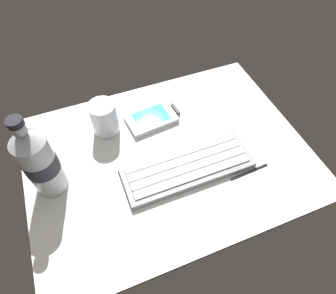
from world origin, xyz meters
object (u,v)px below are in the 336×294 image
object	(u,v)px
juice_cup	(105,119)
stylus_pen	(249,171)
keyboard	(187,166)
water_bottle	(39,161)
handheld_device	(154,118)

from	to	relation	value
juice_cup	stylus_pen	world-z (taller)	juice_cup
keyboard	stylus_pen	xyz separation A→B (cm)	(12.38, -6.15, -0.46)
juice_cup	stylus_pen	size ratio (longest dim) A/B	0.89
keyboard	stylus_pen	world-z (taller)	keyboard
keyboard	water_bottle	world-z (taller)	water_bottle
keyboard	handheld_device	size ratio (longest dim) A/B	2.18
handheld_device	stylus_pen	bearing A→B (deg)	-57.51
handheld_device	juice_cup	xyz separation A→B (cm)	(-11.87, 1.05, 3.18)
water_bottle	stylus_pen	distance (cm)	43.67
handheld_device	water_bottle	xyz separation A→B (cm)	(-26.52, -9.76, 8.28)
handheld_device	juice_cup	distance (cm)	12.33
water_bottle	keyboard	bearing A→B (deg)	-13.06
keyboard	stylus_pen	bearing A→B (deg)	-26.44
stylus_pen	handheld_device	bearing A→B (deg)	119.60
keyboard	juice_cup	world-z (taller)	juice_cup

